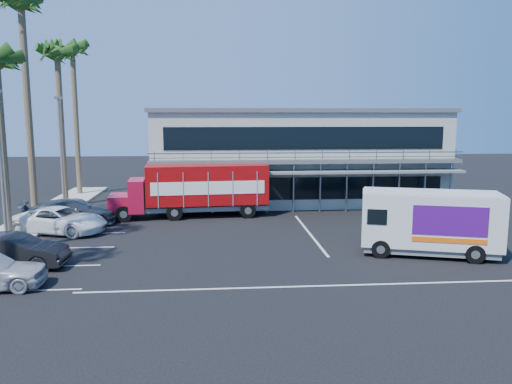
{
  "coord_description": "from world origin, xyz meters",
  "views": [
    {
      "loc": [
        -3.4,
        -25.01,
        6.83
      ],
      "look_at": [
        -1.04,
        4.13,
        2.3
      ],
      "focal_mm": 35.0,
      "sensor_mm": 36.0,
      "label": 1
    }
  ],
  "objects": [
    {
      "name": "curb_strip",
      "position": [
        -15.0,
        6.0,
        0.08
      ],
      "size": [
        3.0,
        32.0,
        0.16
      ],
      "primitive_type": "cube",
      "color": "#A5A399",
      "rests_on": "ground"
    },
    {
      "name": "ground",
      "position": [
        0.0,
        0.0,
        0.0
      ],
      "size": [
        120.0,
        120.0,
        0.0
      ],
      "primitive_type": "plane",
      "color": "black",
      "rests_on": "ground"
    },
    {
      "name": "parked_car_d",
      "position": [
        -12.5,
        6.16,
        0.81
      ],
      "size": [
        5.92,
        3.37,
        1.62
      ],
      "primitive_type": "imported",
      "rotation": [
        0.0,
        0.0,
        1.78
      ],
      "color": "#2D343D",
      "rests_on": "ground"
    },
    {
      "name": "parked_car_c",
      "position": [
        -12.5,
        4.26,
        0.76
      ],
      "size": [
        6.0,
        4.14,
        1.52
      ],
      "primitive_type": "imported",
      "rotation": [
        0.0,
        0.0,
        1.25
      ],
      "color": "white",
      "rests_on": "ground"
    },
    {
      "name": "light_pole_near",
      "position": [
        -14.2,
        1.0,
        4.5
      ],
      "size": [
        0.5,
        0.25,
        8.09
      ],
      "color": "gray",
      "rests_on": "ground"
    },
    {
      "name": "white_van",
      "position": [
        6.96,
        -2.02,
        1.68
      ],
      "size": [
        6.84,
        4.0,
        3.16
      ],
      "rotation": [
        0.0,
        0.0,
        -0.29
      ],
      "color": "silver",
      "rests_on": "ground"
    },
    {
      "name": "palm_d",
      "position": [
        -15.2,
        8.0,
        12.8
      ],
      "size": [
        2.8,
        2.8,
        14.75
      ],
      "color": "brown",
      "rests_on": "ground"
    },
    {
      "name": "building",
      "position": [
        3.0,
        14.94,
        3.66
      ],
      "size": [
        22.4,
        12.0,
        7.3
      ],
      "color": "#99A092",
      "rests_on": "ground"
    },
    {
      "name": "parked_car_b",
      "position": [
        -12.5,
        -2.5,
        0.77
      ],
      "size": [
        4.76,
        1.9,
        1.54
      ],
      "primitive_type": "imported",
      "rotation": [
        0.0,
        0.0,
        1.51
      ],
      "color": "black",
      "rests_on": "ground"
    },
    {
      "name": "palm_f",
      "position": [
        -15.1,
        18.5,
        11.47
      ],
      "size": [
        2.8,
        2.8,
        13.25
      ],
      "color": "brown",
      "rests_on": "ground"
    },
    {
      "name": "light_pole_far",
      "position": [
        -14.2,
        11.0,
        4.5
      ],
      "size": [
        0.5,
        0.25,
        8.09
      ],
      "color": "gray",
      "rests_on": "ground"
    },
    {
      "name": "parked_car_e",
      "position": [
        -12.5,
        7.31,
        0.8
      ],
      "size": [
        4.85,
        2.25,
        1.61
      ],
      "primitive_type": "imported",
      "rotation": [
        0.0,
        0.0,
        1.49
      ],
      "color": "slate",
      "rests_on": "ground"
    },
    {
      "name": "red_truck",
      "position": [
        -4.72,
        8.44,
        1.94
      ],
      "size": [
        10.64,
        3.28,
        3.53
      ],
      "rotation": [
        0.0,
        0.0,
        0.08
      ],
      "color": "#A70D29",
      "rests_on": "ground"
    },
    {
      "name": "palm_e",
      "position": [
        -14.7,
        13.0,
        10.57
      ],
      "size": [
        2.8,
        2.8,
        12.25
      ],
      "color": "brown",
      "rests_on": "ground"
    }
  ]
}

